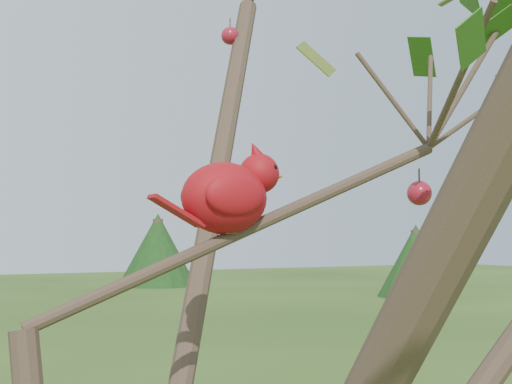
# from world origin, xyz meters

# --- Properties ---
(crabapple_tree) EXTENTS (2.35, 2.05, 2.95)m
(crabapple_tree) POSITION_xyz_m (0.03, -0.02, 2.12)
(crabapple_tree) COLOR #3F2D22
(crabapple_tree) RESTS_ON ground
(cardinal) EXTENTS (0.20, 0.11, 0.14)m
(cardinal) POSITION_xyz_m (0.22, 0.08, 2.12)
(cardinal) COLOR #9E0D18
(cardinal) RESTS_ON ground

